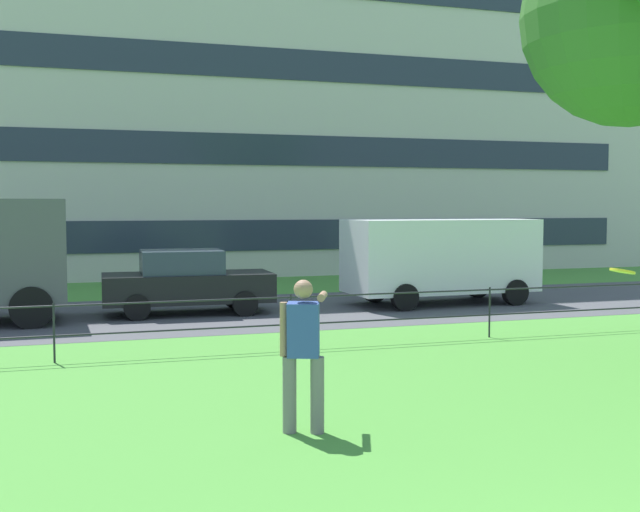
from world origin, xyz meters
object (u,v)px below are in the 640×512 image
person_thrower (303,350)px  car_black_left (186,282)px  frisbee (622,271)px  panel_van_far_left (441,256)px  apartment_building_background (237,48)px

person_thrower → car_black_left: 10.29m
frisbee → car_black_left: frisbee is taller
panel_van_far_left → frisbee: bearing=-107.4°
person_thrower → frisbee: bearing=-24.1°
person_thrower → car_black_left: bearing=89.2°
person_thrower → apartment_building_background: size_ratio=0.05×
car_black_left → apartment_building_background: (4.43, 15.06, 8.63)m
apartment_building_background → person_thrower: bearing=-100.2°
person_thrower → frisbee: (3.20, -1.43, 0.94)m
car_black_left → apartment_building_background: 17.91m
panel_van_far_left → apartment_building_background: apartment_building_background is taller
person_thrower → apartment_building_background: bearing=79.8°
car_black_left → panel_van_far_left: size_ratio=0.80×
frisbee → apartment_building_background: apartment_building_background is taller
car_black_left → panel_van_far_left: (6.70, -0.15, 0.49)m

